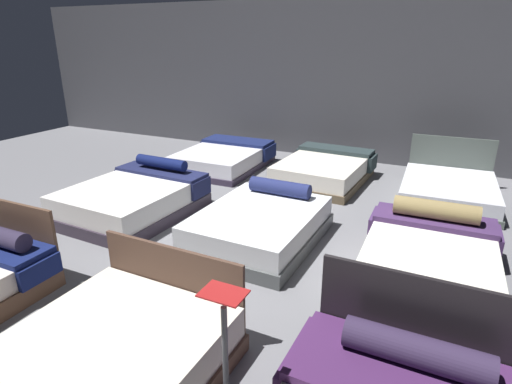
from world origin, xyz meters
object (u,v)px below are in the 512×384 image
object	(u,v)px
bed_4	(260,225)
bed_5	(429,259)
bed_1	(104,365)
bed_7	(324,170)
bed_8	(448,190)
bed_3	(133,199)
bed_6	(224,158)

from	to	relation	value
bed_4	bed_5	distance (m)	2.18
bed_1	bed_7	world-z (taller)	bed_1
bed_7	bed_8	world-z (taller)	bed_8
bed_1	bed_8	size ratio (longest dim) A/B	0.98
bed_3	bed_8	xyz separation A→B (m)	(4.49, 2.86, -0.07)
bed_4	bed_1	bearing A→B (deg)	-88.78
bed_3	bed_6	xyz separation A→B (m)	(-0.00, 2.89, -0.05)
bed_4	bed_6	bearing A→B (deg)	128.76
bed_4	bed_7	distance (m)	2.89
bed_3	bed_7	size ratio (longest dim) A/B	0.99
bed_5	bed_6	distance (m)	5.25
bed_6	bed_7	bearing A→B (deg)	-0.24
bed_3	bed_6	size ratio (longest dim) A/B	0.97
bed_3	bed_1	bearing A→B (deg)	-50.37
bed_5	bed_7	world-z (taller)	bed_5
bed_6	bed_3	bearing A→B (deg)	-91.00
bed_4	bed_5	xyz separation A→B (m)	(2.18, -0.01, 0.01)
bed_4	bed_7	xyz separation A→B (m)	(0.02, 2.89, -0.01)
bed_8	bed_1	bearing A→B (deg)	-114.01
bed_3	bed_5	xyz separation A→B (m)	(4.39, 0.01, -0.01)
bed_5	bed_1	bearing A→B (deg)	-128.47
bed_1	bed_5	distance (m)	3.62
bed_4	bed_6	distance (m)	3.62
bed_8	bed_7	bearing A→B (deg)	175.99
bed_6	bed_7	distance (m)	2.24
bed_1	bed_6	size ratio (longest dim) A/B	0.90
bed_7	bed_6	bearing A→B (deg)	-176.40
bed_6	bed_8	distance (m)	4.49
bed_1	bed_5	world-z (taller)	bed_1
bed_6	bed_7	xyz separation A→B (m)	(2.24, 0.03, 0.02)
bed_5	bed_8	xyz separation A→B (m)	(0.09, 2.85, -0.06)
bed_1	bed_8	xyz separation A→B (m)	(2.27, 5.75, -0.04)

